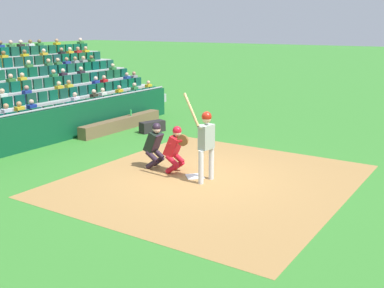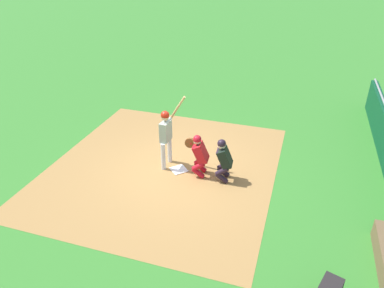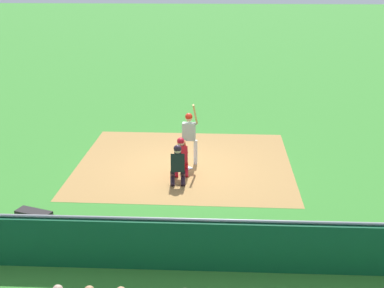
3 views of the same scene
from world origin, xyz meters
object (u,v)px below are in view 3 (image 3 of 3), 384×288
Objects in this scene: water_bottle_on_bench at (3,228)px; equipment_duffel_bag at (34,218)px; home_plate_marker at (184,168)px; dugout_bench at (27,242)px; home_plate_umpire at (178,163)px; catcher_crouching at (181,155)px; batter_at_plate at (189,133)px.

water_bottle_on_bench is 0.25× the size of equipment_duffel_bag.
home_plate_marker is 0.11× the size of dugout_bench.
water_bottle_on_bench is at bearing -133.58° from home_plate_umpire.
dugout_bench is 4.40× the size of equipment_duffel_bag.
equipment_duffel_bag is (-3.57, -3.47, -0.52)m from catcher_crouching.
batter_at_plate is 7.04m from water_bottle_on_bench.
dugout_bench is (-3.31, -4.71, -0.50)m from catcher_crouching.
home_plate_umpire is at bearing 46.42° from water_bottle_on_bench.
catcher_crouching is 5.44× the size of water_bottle_on_bench.
equipment_duffel_bag is (-3.51, -2.75, -0.50)m from home_plate_umpire.
water_bottle_on_bench is at bearing -129.28° from catcher_crouching.
catcher_crouching is at bearing -100.62° from batter_at_plate.
water_bottle_on_bench is at bearing 178.62° from dugout_bench.
home_plate_marker is 0.47× the size of equipment_duffel_bag.
equipment_duffel_bag is at bearing 77.61° from water_bottle_on_bench.
water_bottle_on_bench reaches higher than home_plate_marker.
dugout_bench is (-3.35, -5.33, 0.20)m from home_plate_marker.
water_bottle_on_bench is at bearing -83.36° from equipment_duffel_bag.
home_plate_umpire is at bearing -94.54° from catcher_crouching.
water_bottle_on_bench reaches higher than dugout_bench.
catcher_crouching is 1.36× the size of equipment_duffel_bag.
batter_at_plate reaches higher than catcher_crouching.
home_plate_marker is at bearing 86.07° from home_plate_umpire.
equipment_duffel_bag is at bearing -129.84° from batter_at_plate.
home_plate_umpire is 5.17m from dugout_bench.
home_plate_umpire is (-0.09, -1.35, 0.69)m from home_plate_marker.
batter_at_plate reaches higher than water_bottle_on_bench.
batter_at_plate is 1.14m from catcher_crouching.
catcher_crouching is 5.00m from equipment_duffel_bag.
home_plate_marker is 1.51m from home_plate_umpire.
catcher_crouching reaches higher than equipment_duffel_bag.
catcher_crouching is 0.72m from home_plate_umpire.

